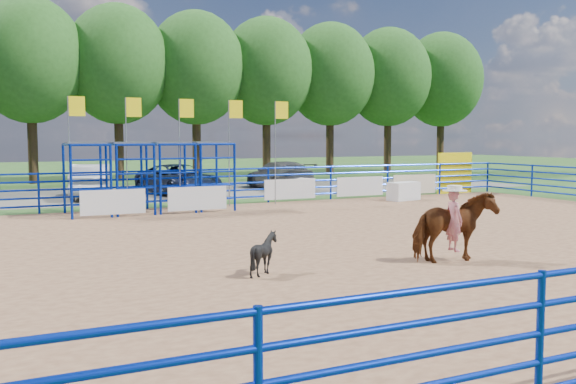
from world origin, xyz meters
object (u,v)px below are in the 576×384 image
(announcer_table, at_px, (404,191))
(horse_and_rider, at_px, (454,223))
(car_b, at_px, (91,181))
(calf, at_px, (264,253))
(car_d, at_px, (280,175))
(car_c, at_px, (179,180))

(announcer_table, height_order, horse_and_rider, horse_and_rider)
(horse_and_rider, height_order, car_b, horse_and_rider)
(announcer_table, distance_m, calf, 15.96)
(calf, relative_size, car_d, 0.17)
(car_b, distance_m, car_c, 3.98)
(car_d, bearing_deg, car_c, 9.68)
(car_d, bearing_deg, announcer_table, 105.37)
(announcer_table, height_order, car_c, car_c)
(announcer_table, height_order, car_d, car_d)
(car_c, relative_size, car_d, 1.03)
(horse_and_rider, distance_m, car_d, 20.16)
(horse_and_rider, height_order, calf, horse_and_rider)
(announcer_table, height_order, calf, calf)
(horse_and_rider, relative_size, car_c, 0.45)
(announcer_table, bearing_deg, calf, -135.94)
(announcer_table, relative_size, car_c, 0.28)
(horse_and_rider, height_order, car_d, horse_and_rider)
(calf, bearing_deg, announcer_table, -40.68)
(announcer_table, height_order, car_b, car_b)
(announcer_table, relative_size, calf, 1.72)
(announcer_table, xyz_separation_m, car_d, (-2.30, 7.81, 0.33))
(calf, xyz_separation_m, car_c, (3.40, 17.81, 0.29))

